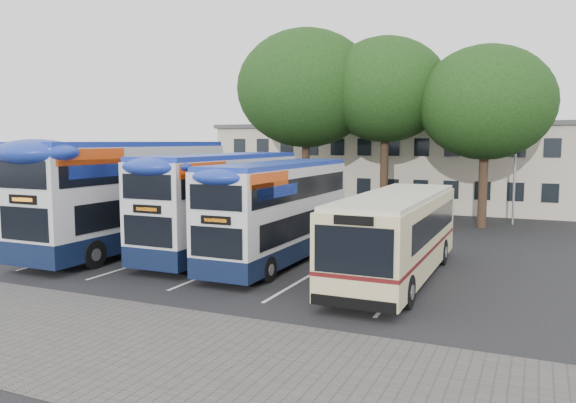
# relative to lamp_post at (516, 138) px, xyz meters

# --- Properties ---
(ground) EXTENTS (120.00, 120.00, 0.00)m
(ground) POSITION_rel_lamp_post_xyz_m (-6.00, -19.97, -5.08)
(ground) COLOR black
(ground) RESTS_ON ground
(paving_strip) EXTENTS (40.00, 6.00, 0.01)m
(paving_strip) POSITION_rel_lamp_post_xyz_m (-8.00, -24.97, -5.08)
(paving_strip) COLOR #595654
(paving_strip) RESTS_ON ground
(bay_lines) EXTENTS (14.12, 11.00, 0.01)m
(bay_lines) POSITION_rel_lamp_post_xyz_m (-9.75, -14.97, -5.08)
(bay_lines) COLOR silver
(bay_lines) RESTS_ON ground
(depot_building) EXTENTS (32.40, 8.40, 6.20)m
(depot_building) POSITION_rel_lamp_post_xyz_m (-6.00, 7.02, -1.93)
(depot_building) COLOR beige
(depot_building) RESTS_ON ground
(lamp_post) EXTENTS (0.25, 1.05, 9.06)m
(lamp_post) POSITION_rel_lamp_post_xyz_m (0.00, 0.00, 0.00)
(lamp_post) COLOR gray
(lamp_post) RESTS_ON ground
(tree_left) EXTENTS (8.69, 8.69, 11.91)m
(tree_left) POSITION_rel_lamp_post_xyz_m (-12.32, -2.17, 3.11)
(tree_left) COLOR black
(tree_left) RESTS_ON ground
(tree_mid) EXTENTS (7.46, 7.46, 11.18)m
(tree_mid) POSITION_rel_lamp_post_xyz_m (-7.40, -1.48, 2.91)
(tree_mid) COLOR black
(tree_mid) RESTS_ON ground
(tree_right) EXTENTS (7.50, 7.50, 10.24)m
(tree_right) POSITION_rel_lamp_post_xyz_m (-1.57, -1.96, 1.95)
(tree_right) COLOR black
(tree_right) RESTS_ON ground
(bus_dd_left) EXTENTS (2.84, 11.73, 4.89)m
(bus_dd_left) POSITION_rel_lamp_post_xyz_m (-15.59, -15.09, -2.39)
(bus_dd_left) COLOR #0E1936
(bus_dd_left) RESTS_ON ground
(bus_dd_mid) EXTENTS (2.53, 10.44, 4.35)m
(bus_dd_mid) POSITION_rel_lamp_post_xyz_m (-11.34, -14.16, -2.69)
(bus_dd_mid) COLOR #0E1936
(bus_dd_mid) RESTS_ON ground
(bus_dd_right) EXTENTS (2.37, 9.76, 4.07)m
(bus_dd_right) POSITION_rel_lamp_post_xyz_m (-8.27, -14.91, -2.84)
(bus_dd_right) COLOR #0E1936
(bus_dd_right) RESTS_ON ground
(bus_single) EXTENTS (2.61, 10.26, 3.06)m
(bus_single) POSITION_rel_lamp_post_xyz_m (-3.27, -15.68, -3.35)
(bus_single) COLOR #D1C18B
(bus_single) RESTS_ON ground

